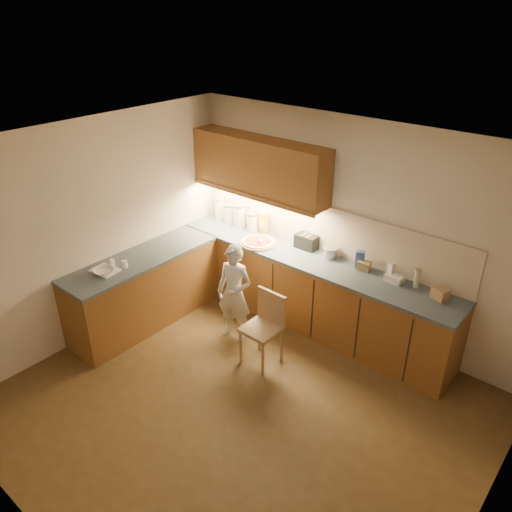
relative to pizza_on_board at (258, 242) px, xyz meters
name	(u,v)px	position (x,y,z in m)	size (l,w,h in m)	color
room	(238,263)	(1.10, -1.60, 0.74)	(4.54, 4.50, 2.62)	#50381B
l_counter	(251,290)	(0.18, -0.35, -0.48)	(3.77, 2.62, 0.92)	brown
backsplash	(324,228)	(0.72, 0.39, 0.27)	(3.75, 0.02, 0.58)	beige
upper_cabinets	(259,166)	(-0.18, 0.23, 0.91)	(1.95, 0.36, 0.73)	brown
pizza_on_board	(258,242)	(0.00, 0.00, 0.00)	(0.47, 0.47, 0.19)	tan
child	(234,293)	(0.24, -0.72, -0.33)	(0.45, 0.29, 1.22)	silver
wooden_chair	(265,323)	(0.79, -0.83, -0.44)	(0.39, 0.39, 0.86)	tan
mixing_bowl	(104,271)	(-0.85, -1.72, 0.01)	(0.23, 0.23, 0.06)	white
canister_a	(220,209)	(-0.92, 0.27, 0.13)	(0.15, 0.15, 0.31)	white
canister_b	(229,214)	(-0.73, 0.24, 0.12)	(0.16, 0.16, 0.28)	silver
canister_c	(240,216)	(-0.53, 0.25, 0.14)	(0.17, 0.17, 0.32)	silver
canister_d	(252,222)	(-0.31, 0.25, 0.11)	(0.16, 0.16, 0.26)	silver
oil_jug	(263,223)	(-0.16, 0.29, 0.13)	(0.12, 0.10, 0.33)	gold
toaster	(306,242)	(0.54, 0.29, 0.07)	(0.28, 0.16, 0.18)	black
steel_pot	(330,252)	(0.91, 0.27, 0.05)	(0.18, 0.18, 0.14)	#A8A8AC
blue_box	(360,259)	(1.30, 0.28, 0.08)	(0.10, 0.07, 0.20)	#3552A1
card_box_a	(364,266)	(1.37, 0.26, 0.03)	(0.15, 0.11, 0.11)	tan
white_bottle	(391,271)	(1.70, 0.27, 0.08)	(0.06, 0.06, 0.19)	silver
flat_pack	(394,278)	(1.76, 0.24, 0.02)	(0.20, 0.14, 0.08)	silver
tall_jar	(417,278)	(1.99, 0.28, 0.09)	(0.07, 0.07, 0.22)	beige
card_box_b	(440,294)	(2.29, 0.21, 0.04)	(0.16, 0.12, 0.12)	#967450
dough_cloth	(105,270)	(-0.88, -1.68, -0.01)	(0.29, 0.23, 0.02)	white
spice_jar_a	(112,262)	(-0.94, -1.54, 0.02)	(0.06, 0.06, 0.08)	white
spice_jar_b	(125,264)	(-0.78, -1.48, 0.02)	(0.07, 0.07, 0.09)	white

